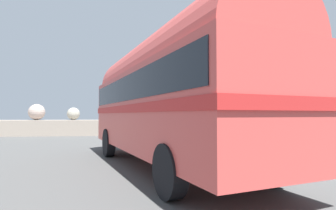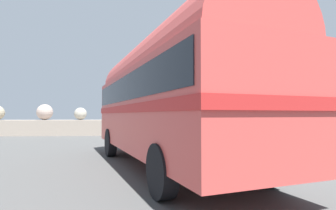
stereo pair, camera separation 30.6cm
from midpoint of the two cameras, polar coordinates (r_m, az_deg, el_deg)
The scene contains 5 objects.
ground at distance 8.88m, azimuth 15.50°, elevation -11.48°, with size 32.00×26.00×0.02m.
breakwater at distance 20.26m, azimuth 3.73°, elevation -4.19°, with size 31.36×2.18×2.47m.
vintage_coach at distance 7.53m, azimuth 0.87°, elevation 2.33°, with size 4.81×8.91×3.70m.
parked_car_nearest at distance 14.49m, azimuth 31.21°, elevation -3.75°, with size 4.22×2.02×1.86m.
lamp_post at distance 15.60m, azimuth 7.37°, elevation 6.30°, with size 0.99×0.61×6.66m.
Camera 2 is at (-2.84, -8.24, 1.47)m, focal length 28.90 mm.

